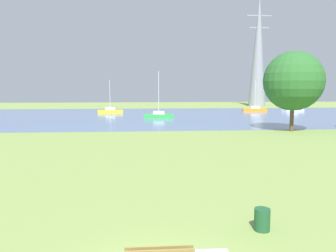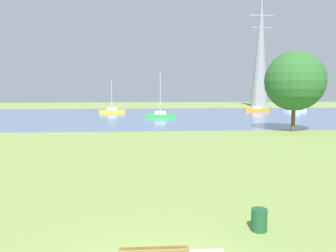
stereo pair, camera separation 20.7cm
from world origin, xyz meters
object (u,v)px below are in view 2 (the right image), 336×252
object	(u,v)px
sailboat_yellow	(112,111)
tree_east_far	(295,81)
sailboat_orange	(257,109)
electricity_pylon	(260,50)
sailboat_white	(295,109)
litter_bin	(259,220)
sailboat_green	(160,115)

from	to	relation	value
sailboat_yellow	tree_east_far	xyz separation A→B (m)	(23.22, -28.02, 5.28)
sailboat_orange	electricity_pylon	xyz separation A→B (m)	(6.91, 18.63, 13.98)
sailboat_orange	sailboat_white	size ratio (longest dim) A/B	0.88
litter_bin	sailboat_white	size ratio (longest dim) A/B	0.11
litter_bin	sailboat_white	distance (m)	62.70
sailboat_white	electricity_pylon	world-z (taller)	electricity_pylon
electricity_pylon	sailboat_white	bearing A→B (deg)	-85.94
sailboat_orange	sailboat_white	bearing A→B (deg)	0.84
sailboat_green	tree_east_far	distance (m)	23.21
litter_bin	sailboat_white	bearing A→B (deg)	64.12
sailboat_yellow	tree_east_far	size ratio (longest dim) A/B	0.70
litter_bin	sailboat_green	world-z (taller)	sailboat_green
sailboat_white	tree_east_far	distance (m)	34.09
sailboat_yellow	tree_east_far	bearing A→B (deg)	-50.35
litter_bin	sailboat_yellow	bearing A→B (deg)	100.71
tree_east_far	electricity_pylon	distance (m)	51.43
sailboat_yellow	sailboat_white	size ratio (longest dim) A/B	0.85
sailboat_orange	electricity_pylon	bearing A→B (deg)	69.64
sailboat_orange	electricity_pylon	distance (m)	24.30
sailboat_orange	tree_east_far	world-z (taller)	tree_east_far
sailboat_yellow	sailboat_orange	world-z (taller)	sailboat_orange
litter_bin	tree_east_far	xyz separation A→B (m)	(13.01, 25.95, 5.33)
sailboat_white	sailboat_green	xyz separation A→B (m)	(-28.76, -13.04, 0.00)
sailboat_white	sailboat_green	distance (m)	31.58
litter_bin	sailboat_green	xyz separation A→B (m)	(-1.40, 43.37, 0.07)
sailboat_orange	tree_east_far	distance (m)	31.40
sailboat_green	tree_east_far	bearing A→B (deg)	-50.41
litter_bin	sailboat_white	world-z (taller)	sailboat_white
sailboat_green	electricity_pylon	world-z (taller)	electricity_pylon
sailboat_orange	sailboat_white	xyz separation A→B (m)	(8.23, 0.12, 0.01)
litter_bin	sailboat_yellow	size ratio (longest dim) A/B	0.13
sailboat_orange	sailboat_green	bearing A→B (deg)	-147.81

